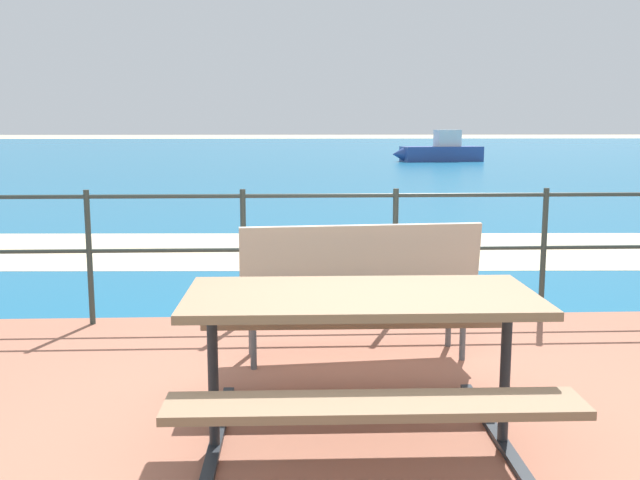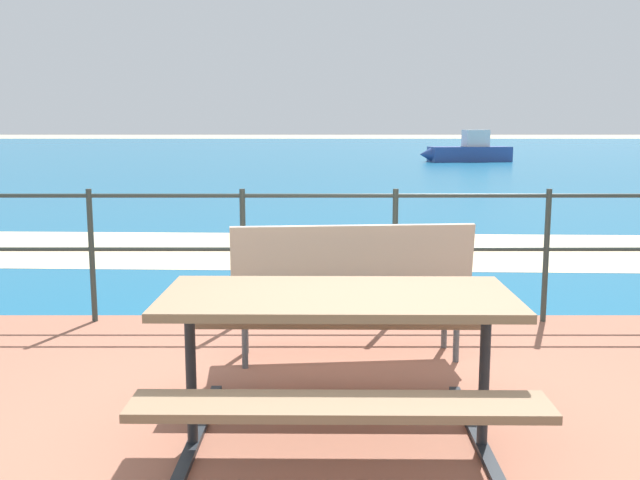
# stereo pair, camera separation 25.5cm
# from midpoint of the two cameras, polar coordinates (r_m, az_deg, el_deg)

# --- Properties ---
(ground_plane) EXTENTS (240.00, 240.00, 0.00)m
(ground_plane) POSITION_cam_midpoint_polar(r_m,az_deg,el_deg) (3.45, -0.35, -18.30)
(ground_plane) COLOR tan
(patio_paving) EXTENTS (6.40, 5.20, 0.06)m
(patio_paving) POSITION_cam_midpoint_polar(r_m,az_deg,el_deg) (3.44, -0.35, -17.85)
(patio_paving) COLOR #935B47
(patio_paving) RESTS_ON ground
(sea_water) EXTENTS (90.00, 90.00, 0.01)m
(sea_water) POSITION_cam_midpoint_polar(r_m,az_deg,el_deg) (43.09, -2.46, 6.98)
(sea_water) COLOR #145B84
(sea_water) RESTS_ON ground
(beach_strip) EXTENTS (54.07, 4.84, 0.01)m
(beach_strip) POSITION_cam_midpoint_polar(r_m,az_deg,el_deg) (9.22, -1.82, -0.79)
(beach_strip) COLOR beige
(beach_strip) RESTS_ON ground
(picnic_table) EXTENTS (1.64, 1.51, 0.76)m
(picnic_table) POSITION_cam_midpoint_polar(r_m,az_deg,el_deg) (3.37, 1.07, -7.12)
(picnic_table) COLOR #7A6047
(picnic_table) RESTS_ON patio_paving
(park_bench) EXTENTS (1.56, 0.56, 0.92)m
(park_bench) POSITION_cam_midpoint_polar(r_m,az_deg,el_deg) (4.62, 1.51, -3.03)
(park_bench) COLOR tan
(park_bench) RESTS_ON patio_paving
(railing_fence) EXTENTS (5.94, 0.04, 1.05)m
(railing_fence) POSITION_cam_midpoint_polar(r_m,az_deg,el_deg) (5.56, -1.34, 0.05)
(railing_fence) COLOR #2D3833
(railing_fence) RESTS_ON patio_paving
(boat_near) EXTENTS (4.12, 1.73, 1.39)m
(boat_near) POSITION_cam_midpoint_polar(r_m,az_deg,el_deg) (32.50, 9.30, 6.97)
(boat_near) COLOR #2D478C
(boat_near) RESTS_ON sea_water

